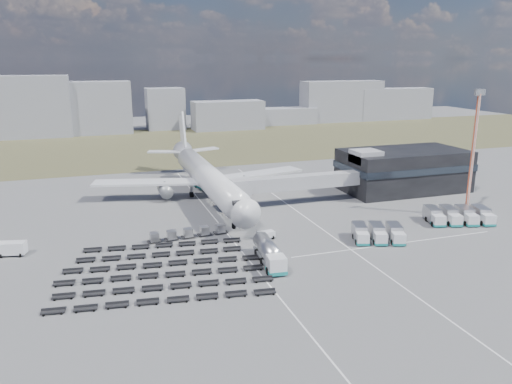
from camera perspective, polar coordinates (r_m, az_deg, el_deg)
name	(u,v)px	position (r m, az deg, el deg)	size (l,w,h in m)	color
ground	(248,244)	(88.31, -0.94, -6.00)	(420.00, 420.00, 0.00)	#565659
grass_strip	(160,145)	(192.88, -10.89, 5.28)	(420.00, 90.00, 0.01)	#444329
lane_markings	(293,233)	(94.12, 4.20, -4.69)	(47.12, 110.00, 0.01)	silver
terminal	(403,169)	(128.39, 16.43, 2.51)	(30.40, 16.40, 11.00)	black
jet_bridge	(288,183)	(110.34, 3.73, 1.02)	(30.30, 3.80, 7.05)	#939399
airliner	(206,176)	(116.76, -5.75, 1.87)	(51.59, 64.53, 17.62)	silver
skyline	(149,110)	(232.13, -12.16, 9.20)	(303.79, 23.35, 25.12)	gray
fuel_tanker	(269,253)	(79.69, 1.53, -7.00)	(3.82, 11.35, 3.60)	silver
pushback_tug	(266,235)	(90.73, 1.16, -4.95)	(3.02, 1.70, 1.39)	silver
utility_van	(12,249)	(92.41, -26.11, -5.86)	(4.41, 2.00, 2.35)	silver
catering_truck	(203,183)	(125.65, -6.02, 0.97)	(4.07, 6.36, 2.71)	silver
service_trucks_near	(378,233)	(92.18, 13.75, -4.60)	(10.14, 8.86, 2.59)	silver
service_trucks_far	(458,215)	(107.15, 22.13, -2.50)	(13.58, 9.80, 2.71)	silver
uld_row	(188,233)	(91.81, -7.76, -4.66)	(14.93, 2.56, 1.63)	black
baggage_dollies	(162,270)	(78.63, -10.72, -8.73)	(33.29, 25.86, 0.72)	black
floodlight_mast	(473,154)	(109.75, 23.52, 3.96)	(2.45, 2.00, 25.91)	#C6421F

